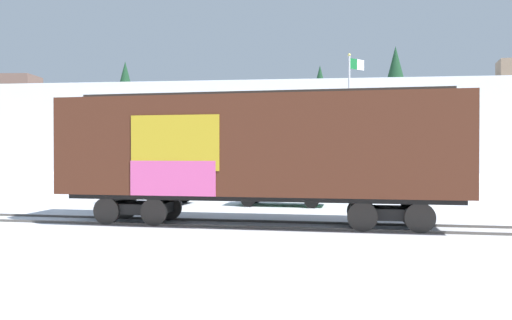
% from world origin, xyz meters
% --- Properties ---
extents(ground_plane, '(260.00, 260.00, 0.00)m').
position_xyz_m(ground_plane, '(0.00, 0.00, 0.00)').
color(ground_plane, silver).
extents(track, '(59.96, 5.75, 0.08)m').
position_xyz_m(track, '(0.84, -0.10, 0.04)').
color(track, '#4C4742').
rests_on(track, ground_plane).
extents(freight_car, '(13.29, 3.87, 4.48)m').
position_xyz_m(freight_car, '(-0.57, -0.00, 2.57)').
color(freight_car, '#472316').
rests_on(freight_car, ground_plane).
extents(flagpole, '(1.02, 0.92, 8.22)m').
position_xyz_m(flagpole, '(3.59, 12.41, 4.99)').
color(flagpole, silver).
rests_on(flagpole, ground_plane).
extents(hillside, '(149.38, 33.94, 16.98)m').
position_xyz_m(hillside, '(0.01, 62.42, 6.03)').
color(hillside, silver).
rests_on(hillside, ground_plane).
extents(parked_car_black, '(4.40, 2.40, 1.78)m').
position_xyz_m(parked_car_black, '(-6.52, 6.57, 0.88)').
color(parked_car_black, black).
rests_on(parked_car_black, ground_plane).
extents(parked_car_green, '(4.39, 2.29, 1.64)m').
position_xyz_m(parked_car_green, '(-0.18, 6.38, 0.83)').
color(parked_car_green, '#1E5933').
rests_on(parked_car_green, ground_plane).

